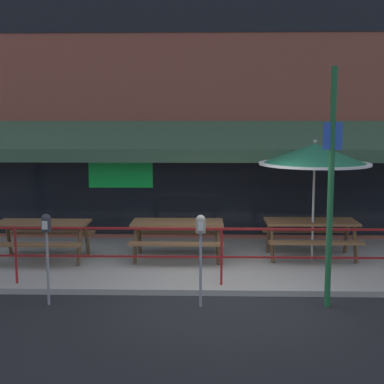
% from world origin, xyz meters
% --- Properties ---
extents(ground_plane, '(120.00, 120.00, 0.00)m').
position_xyz_m(ground_plane, '(0.00, 0.00, 0.00)').
color(ground_plane, black).
extents(patio_deck, '(15.00, 4.00, 0.10)m').
position_xyz_m(patio_deck, '(0.00, 2.00, 0.05)').
color(patio_deck, '#9E998E').
rests_on(patio_deck, ground).
extents(restaurant_building, '(15.00, 1.60, 7.88)m').
position_xyz_m(restaurant_building, '(0.00, 4.23, 3.91)').
color(restaurant_building, brown).
rests_on(restaurant_building, ground).
extents(patio_railing, '(13.84, 0.04, 0.97)m').
position_xyz_m(patio_railing, '(0.00, 0.30, 0.80)').
color(patio_railing, maroon).
rests_on(patio_railing, patio_deck).
extents(picnic_table_left, '(1.80, 1.42, 0.76)m').
position_xyz_m(picnic_table_left, '(-3.48, 1.86, 0.71)').
color(picnic_table_left, brown).
rests_on(picnic_table_left, patio_deck).
extents(picnic_table_centre, '(1.80, 1.42, 0.76)m').
position_xyz_m(picnic_table_centre, '(-0.82, 1.99, 0.71)').
color(picnic_table_centre, brown).
rests_on(picnic_table_centre, patio_deck).
extents(picnic_table_right, '(1.80, 1.42, 0.76)m').
position_xyz_m(picnic_table_right, '(1.83, 2.17, 0.71)').
color(picnic_table_right, brown).
rests_on(picnic_table_right, patio_deck).
extents(patio_umbrella_right, '(2.14, 2.14, 2.38)m').
position_xyz_m(patio_umbrella_right, '(1.83, 1.99, 2.18)').
color(patio_umbrella_right, '#B7B2A8').
rests_on(patio_umbrella_right, patio_deck).
extents(parking_meter_near, '(0.15, 0.16, 1.42)m').
position_xyz_m(parking_meter_near, '(-2.68, -0.48, 1.15)').
color(parking_meter_near, gray).
rests_on(parking_meter_near, ground).
extents(parking_meter_far, '(0.15, 0.16, 1.42)m').
position_xyz_m(parking_meter_far, '(-0.34, -0.52, 1.15)').
color(parking_meter_far, gray).
rests_on(parking_meter_far, ground).
extents(street_sign_pole, '(0.28, 0.09, 3.60)m').
position_xyz_m(street_sign_pole, '(1.59, -0.45, 1.86)').
color(street_sign_pole, '#1E6033').
rests_on(street_sign_pole, ground).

